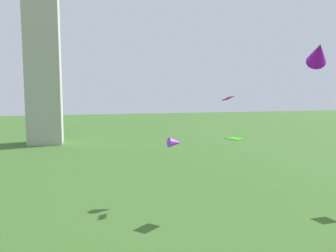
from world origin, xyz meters
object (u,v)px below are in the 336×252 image
Objects in this scene: kite_flying_0 at (228,98)px; kite_flying_2 at (318,53)px; kite_flying_1 at (175,143)px; kite_flying_4 at (235,139)px.

kite_flying_0 is 0.45× the size of kite_flying_2.
kite_flying_0 reaches higher than kite_flying_1.
kite_flying_1 is 0.81× the size of kite_flying_4.
kite_flying_2 reaches higher than kite_flying_0.
kite_flying_2 is (7.16, -7.96, 6.65)m from kite_flying_1.
kite_flying_4 reaches higher than kite_flying_1.
kite_flying_4 is at bearing 159.26° from kite_flying_2.
kite_flying_0 is 5.85m from kite_flying_1.
kite_flying_0 is 0.83× the size of kite_flying_1.
kite_flying_1 is (-4.60, 0.04, -3.61)m from kite_flying_0.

